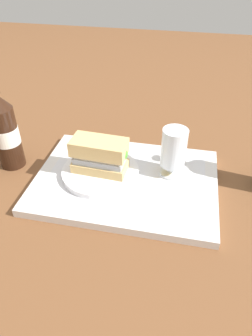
{
  "coord_description": "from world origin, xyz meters",
  "views": [
    {
      "loc": [
        0.12,
        -0.57,
        0.5
      ],
      "look_at": [
        0.0,
        0.0,
        0.05
      ],
      "focal_mm": 33.09,
      "sensor_mm": 36.0,
      "label": 1
    }
  ],
  "objects_px": {
    "plate": "(101,171)",
    "sandwich": "(101,155)",
    "second_bottle": "(5,130)",
    "beer_glass": "(173,151)"
  },
  "relations": [
    {
      "from": "plate",
      "to": "beer_glass",
      "type": "relative_size",
      "value": 1.52
    },
    {
      "from": "second_bottle",
      "to": "sandwich",
      "type": "bearing_deg",
      "value": -3.71
    },
    {
      "from": "beer_glass",
      "to": "plate",
      "type": "bearing_deg",
      "value": -168.97
    },
    {
      "from": "sandwich",
      "to": "beer_glass",
      "type": "relative_size",
      "value": 1.08
    },
    {
      "from": "plate",
      "to": "beer_glass",
      "type": "distance_m",
      "value": 0.18
    },
    {
      "from": "plate",
      "to": "second_bottle",
      "type": "height_order",
      "value": "second_bottle"
    },
    {
      "from": "plate",
      "to": "sandwich",
      "type": "bearing_deg",
      "value": -3.24
    },
    {
      "from": "plate",
      "to": "sandwich",
      "type": "distance_m",
      "value": 0.05
    },
    {
      "from": "sandwich",
      "to": "second_bottle",
      "type": "distance_m",
      "value": 0.25
    },
    {
      "from": "sandwich",
      "to": "second_bottle",
      "type": "height_order",
      "value": "second_bottle"
    }
  ]
}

